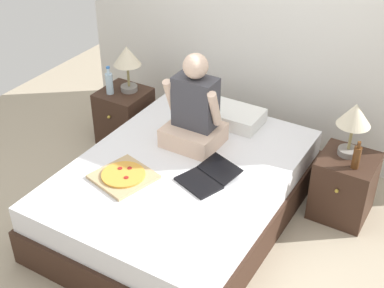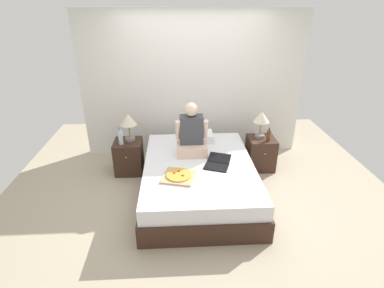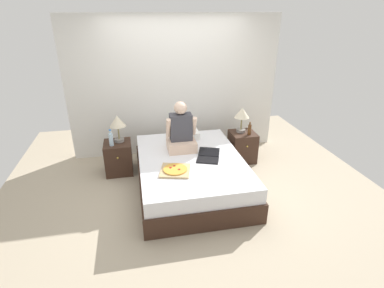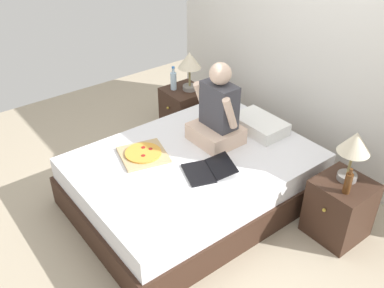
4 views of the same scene
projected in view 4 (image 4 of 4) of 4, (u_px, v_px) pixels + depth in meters
ground_plane at (194, 199)px, 4.13m from camera, size 5.83×5.83×0.00m
wall_back at (310, 43)px, 4.18m from camera, size 3.83×0.12×2.50m
bed at (194, 179)px, 3.99m from camera, size 1.58×2.15×0.51m
nightstand_left at (184, 110)px, 5.07m from camera, size 0.44×0.47×0.54m
lamp_on_left_nightstand at (190, 63)px, 4.74m from camera, size 0.26×0.26×0.45m
water_bottle at (173, 80)px, 4.87m from camera, size 0.07×0.07×0.28m
nightstand_right at (339, 208)px, 3.62m from camera, size 0.44×0.47×0.54m
lamp_on_right_nightstand at (355, 146)px, 3.34m from camera, size 0.26×0.26×0.45m
beer_bottle at (348, 183)px, 3.32m from camera, size 0.06×0.06×0.23m
pillow at (259, 125)px, 4.21m from camera, size 0.52×0.34×0.12m
person_seated at (218, 114)px, 3.92m from camera, size 0.47×0.40×0.78m
laptop at (206, 171)px, 3.64m from camera, size 0.44×0.50×0.07m
pizza_box at (143, 154)px, 3.85m from camera, size 0.49×0.49×0.05m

